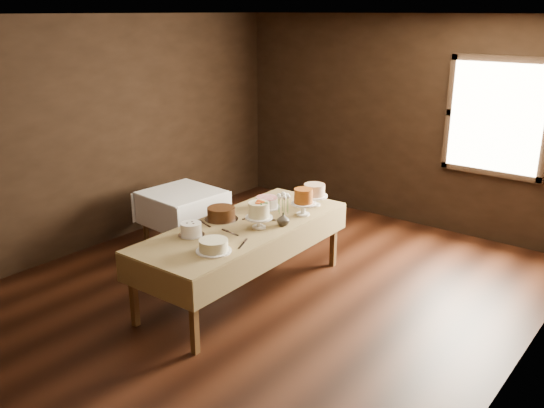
{
  "coord_description": "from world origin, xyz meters",
  "views": [
    {
      "loc": [
        3.45,
        -4.2,
        2.84
      ],
      "look_at": [
        0.0,
        0.2,
        0.95
      ],
      "focal_mm": 38.07,
      "sensor_mm": 36.0,
      "label": 1
    }
  ],
  "objects_px": {
    "cake_server_c": "(254,216)",
    "cake_server_e": "(207,225)",
    "display_table": "(244,230)",
    "cake_server_d": "(282,221)",
    "cake_chocolate": "(221,214)",
    "cake_server_b": "(241,246)",
    "cake_server_a": "(233,234)",
    "cake_caramel": "(303,203)",
    "flower_vase": "(283,219)",
    "cake_flowers": "(259,217)",
    "cake_lattice": "(267,203)",
    "cake_swirl": "(191,230)",
    "cake_cream": "(214,246)",
    "side_table": "(182,198)",
    "cake_speckled": "(314,196)"
  },
  "relations": [
    {
      "from": "cake_server_c",
      "to": "cake_server_e",
      "type": "xyz_separation_m",
      "value": [
        -0.2,
        -0.51,
        0.0
      ]
    },
    {
      "from": "display_table",
      "to": "cake_server_d",
      "type": "height_order",
      "value": "cake_server_d"
    },
    {
      "from": "cake_chocolate",
      "to": "cake_server_b",
      "type": "xyz_separation_m",
      "value": [
        0.63,
        -0.41,
        -0.06
      ]
    },
    {
      "from": "cake_server_a",
      "to": "cake_server_e",
      "type": "height_order",
      "value": "same"
    },
    {
      "from": "cake_caramel",
      "to": "flower_vase",
      "type": "bearing_deg",
      "value": -86.66
    },
    {
      "from": "cake_flowers",
      "to": "cake_server_c",
      "type": "bearing_deg",
      "value": 137.74
    },
    {
      "from": "cake_server_b",
      "to": "flower_vase",
      "type": "height_order",
      "value": "flower_vase"
    },
    {
      "from": "cake_lattice",
      "to": "flower_vase",
      "type": "relative_size",
      "value": 2.56
    },
    {
      "from": "cake_swirl",
      "to": "cake_flowers",
      "type": "bearing_deg",
      "value": 55.95
    },
    {
      "from": "cake_server_c",
      "to": "cake_server_d",
      "type": "height_order",
      "value": "same"
    },
    {
      "from": "cake_cream",
      "to": "side_table",
      "type": "bearing_deg",
      "value": 144.78
    },
    {
      "from": "cake_speckled",
      "to": "flower_vase",
      "type": "height_order",
      "value": "cake_speckled"
    },
    {
      "from": "cake_speckled",
      "to": "cake_server_d",
      "type": "relative_size",
      "value": 1.34
    },
    {
      "from": "display_table",
      "to": "side_table",
      "type": "height_order",
      "value": "display_table"
    },
    {
      "from": "cake_server_a",
      "to": "cake_server_b",
      "type": "height_order",
      "value": "same"
    },
    {
      "from": "cake_lattice",
      "to": "cake_server_c",
      "type": "height_order",
      "value": "cake_lattice"
    },
    {
      "from": "side_table",
      "to": "cake_server_d",
      "type": "relative_size",
      "value": 3.76
    },
    {
      "from": "cake_flowers",
      "to": "cake_server_e",
      "type": "relative_size",
      "value": 1.2
    },
    {
      "from": "cake_server_d",
      "to": "display_table",
      "type": "bearing_deg",
      "value": -156.48
    },
    {
      "from": "cake_server_e",
      "to": "flower_vase",
      "type": "distance_m",
      "value": 0.78
    },
    {
      "from": "side_table",
      "to": "flower_vase",
      "type": "xyz_separation_m",
      "value": [
        1.79,
        -0.28,
        0.2
      ]
    },
    {
      "from": "side_table",
      "to": "flower_vase",
      "type": "relative_size",
      "value": 6.86
    },
    {
      "from": "cake_server_a",
      "to": "flower_vase",
      "type": "height_order",
      "value": "flower_vase"
    },
    {
      "from": "cake_server_b",
      "to": "cake_cream",
      "type": "bearing_deg",
      "value": -47.67
    },
    {
      "from": "cake_server_a",
      "to": "cake_server_c",
      "type": "relative_size",
      "value": 1.0
    },
    {
      "from": "cake_lattice",
      "to": "cake_server_c",
      "type": "relative_size",
      "value": 1.41
    },
    {
      "from": "cake_chocolate",
      "to": "flower_vase",
      "type": "xyz_separation_m",
      "value": [
        0.6,
        0.27,
        0.0
      ]
    },
    {
      "from": "display_table",
      "to": "side_table",
      "type": "relative_size",
      "value": 2.75
    },
    {
      "from": "cake_speckled",
      "to": "cake_server_a",
      "type": "bearing_deg",
      "value": -96.16
    },
    {
      "from": "cake_speckled",
      "to": "flower_vase",
      "type": "xyz_separation_m",
      "value": [
        0.11,
        -0.71,
        -0.05
      ]
    },
    {
      "from": "cake_cream",
      "to": "flower_vase",
      "type": "xyz_separation_m",
      "value": [
        0.09,
        0.92,
        0.01
      ]
    },
    {
      "from": "cake_caramel",
      "to": "cake_cream",
      "type": "height_order",
      "value": "cake_caramel"
    },
    {
      "from": "display_table",
      "to": "flower_vase",
      "type": "xyz_separation_m",
      "value": [
        0.33,
        0.24,
        0.12
      ]
    },
    {
      "from": "display_table",
      "to": "cake_server_b",
      "type": "distance_m",
      "value": 0.56
    },
    {
      "from": "display_table",
      "to": "cake_speckled",
      "type": "distance_m",
      "value": 0.99
    },
    {
      "from": "cake_caramel",
      "to": "flower_vase",
      "type": "height_order",
      "value": "cake_caramel"
    },
    {
      "from": "cake_server_d",
      "to": "cake_caramel",
      "type": "bearing_deg",
      "value": 48.2
    },
    {
      "from": "cake_flowers",
      "to": "flower_vase",
      "type": "relative_size",
      "value": 2.19
    },
    {
      "from": "cake_lattice",
      "to": "cake_server_c",
      "type": "bearing_deg",
      "value": -77.07
    },
    {
      "from": "cake_server_c",
      "to": "cake_swirl",
      "type": "bearing_deg",
      "value": 177.72
    },
    {
      "from": "cake_server_c",
      "to": "cake_chocolate",
      "type": "bearing_deg",
      "value": 152.86
    },
    {
      "from": "cake_chocolate",
      "to": "cake_server_e",
      "type": "bearing_deg",
      "value": -90.48
    },
    {
      "from": "cake_cream",
      "to": "cake_server_e",
      "type": "bearing_deg",
      "value": 139.36
    },
    {
      "from": "cake_server_a",
      "to": "cake_server_d",
      "type": "distance_m",
      "value": 0.61
    },
    {
      "from": "display_table",
      "to": "cake_speckled",
      "type": "bearing_deg",
      "value": 76.91
    },
    {
      "from": "side_table",
      "to": "cake_server_a",
      "type": "distance_m",
      "value": 1.74
    },
    {
      "from": "cake_server_d",
      "to": "flower_vase",
      "type": "bearing_deg",
      "value": -79.78
    },
    {
      "from": "display_table",
      "to": "cake_lattice",
      "type": "distance_m",
      "value": 0.6
    },
    {
      "from": "display_table",
      "to": "cake_swirl",
      "type": "xyz_separation_m",
      "value": [
        -0.2,
        -0.54,
        0.12
      ]
    },
    {
      "from": "cake_caramel",
      "to": "cake_chocolate",
      "type": "height_order",
      "value": "cake_caramel"
    }
  ]
}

